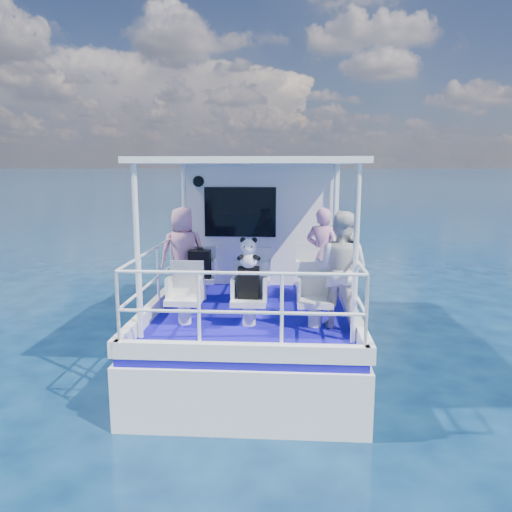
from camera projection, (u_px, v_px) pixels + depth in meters
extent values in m
plane|color=#071C38|center=(255.00, 357.00, 8.15)|extent=(2000.00, 2000.00, 0.00)
cube|color=white|center=(258.00, 336.00, 9.13)|extent=(3.00, 7.00, 1.60)
cube|color=#140B9A|center=(258.00, 291.00, 8.98)|extent=(2.90, 6.90, 0.10)
cube|color=white|center=(262.00, 220.00, 10.06)|extent=(2.85, 2.00, 2.20)
cube|color=white|center=(254.00, 161.00, 7.40)|extent=(3.00, 3.20, 0.08)
cylinder|color=white|center=(137.00, 253.00, 6.22)|extent=(0.07, 0.07, 2.20)
cylinder|color=white|center=(356.00, 255.00, 6.04)|extent=(0.07, 0.07, 2.20)
cylinder|color=white|center=(185.00, 226.00, 9.06)|extent=(0.07, 0.07, 2.20)
cylinder|color=white|center=(335.00, 227.00, 8.89)|extent=(0.07, 0.07, 2.20)
cube|color=silver|center=(201.00, 288.00, 8.21)|extent=(0.48, 0.46, 0.38)
cube|color=silver|center=(255.00, 289.00, 8.15)|extent=(0.48, 0.46, 0.38)
cube|color=silver|center=(311.00, 290.00, 8.10)|extent=(0.48, 0.46, 0.38)
cube|color=silver|center=(185.00, 310.00, 6.94)|extent=(0.48, 0.46, 0.38)
cube|color=silver|center=(249.00, 312.00, 6.88)|extent=(0.48, 0.46, 0.38)
cube|color=silver|center=(315.00, 313.00, 6.82)|extent=(0.48, 0.46, 0.38)
imported|color=pink|center=(183.00, 253.00, 8.23)|extent=(0.65, 0.54, 1.52)
imported|color=pink|center=(322.00, 253.00, 8.24)|extent=(0.63, 0.51, 1.51)
imported|color=white|center=(341.00, 270.00, 6.71)|extent=(0.96, 0.89, 1.59)
cube|color=black|center=(200.00, 264.00, 8.06)|extent=(0.35, 0.19, 0.45)
cube|color=black|center=(249.00, 283.00, 6.81)|extent=(0.29, 0.16, 0.43)
cube|color=black|center=(200.00, 249.00, 8.02)|extent=(0.09, 0.06, 0.06)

